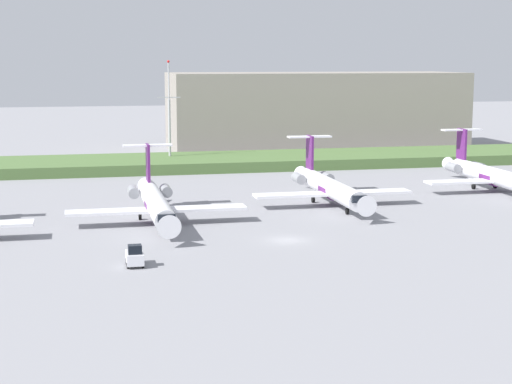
{
  "coord_description": "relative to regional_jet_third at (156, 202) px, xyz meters",
  "views": [
    {
      "loc": [
        -23.46,
        -90.19,
        20.79
      ],
      "look_at": [
        0.0,
        16.8,
        3.0
      ],
      "focal_mm": 57.8,
      "sensor_mm": 36.0,
      "label": 1
    }
  ],
  "objects": [
    {
      "name": "regional_jet_fifth",
      "position": [
        54.48,
        14.17,
        0.0
      ],
      "size": [
        22.81,
        31.0,
        9.0
      ],
      "color": "white",
      "rests_on": "ground"
    },
    {
      "name": "baggage_tug",
      "position": [
        -4.32,
        -22.47,
        -1.53
      ],
      "size": [
        1.72,
        3.2,
        2.3
      ],
      "color": "silver",
      "rests_on": "ground"
    },
    {
      "name": "distant_hangar",
      "position": [
        45.12,
        80.36,
        6.25
      ],
      "size": [
        67.85,
        22.62,
        17.58
      ],
      "primitive_type": "cube",
      "color": "gray",
      "rests_on": "ground"
    },
    {
      "name": "regional_jet_fourth",
      "position": [
        25.7,
        7.63,
        0.0
      ],
      "size": [
        22.81,
        31.0,
        9.0
      ],
      "color": "white",
      "rests_on": "ground"
    },
    {
      "name": "antenna_mast",
      "position": [
        8.08,
        55.16,
        6.0
      ],
      "size": [
        4.4,
        0.5,
        20.47
      ],
      "color": "#B2B2B7",
      "rests_on": "ground"
    },
    {
      "name": "regional_jet_third",
      "position": [
        0.0,
        0.0,
        0.0
      ],
      "size": [
        22.81,
        31.0,
        9.0
      ],
      "color": "white",
      "rests_on": "ground"
    },
    {
      "name": "ground_plane",
      "position": [
        13.77,
        15.85,
        -2.54
      ],
      "size": [
        500.0,
        500.0,
        0.0
      ],
      "primitive_type": "plane",
      "color": "gray"
    },
    {
      "name": "grass_berm",
      "position": [
        13.77,
        52.17,
        -1.55
      ],
      "size": [
        320.0,
        20.0,
        1.98
      ],
      "primitive_type": "cube",
      "color": "#4C6B38",
      "rests_on": "ground"
    }
  ]
}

